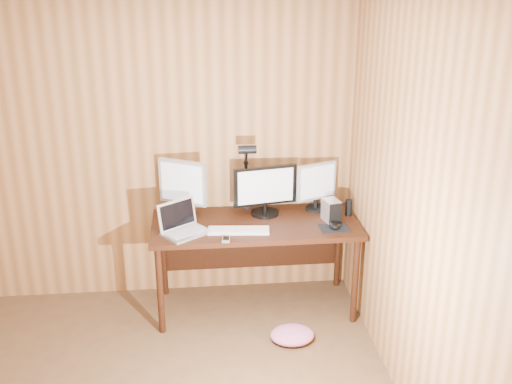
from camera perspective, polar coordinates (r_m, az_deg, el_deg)
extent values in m
plane|color=#AD703E|center=(4.83, -11.58, 3.91)|extent=(4.00, 0.00, 4.00)
plane|color=#AD703E|center=(3.19, 17.86, -5.49)|extent=(0.00, 4.00, 4.00)
cube|color=black|center=(4.65, -0.06, -3.13)|extent=(1.60, 0.70, 0.04)
cube|color=black|center=(5.06, -0.42, -4.55)|extent=(1.48, 0.02, 0.51)
cylinder|color=black|center=(4.55, -9.12, -9.25)|extent=(0.05, 0.05, 0.71)
cylinder|color=black|center=(5.07, -8.79, -6.01)|extent=(0.05, 0.05, 0.71)
cylinder|color=black|center=(4.69, 9.43, -8.35)|extent=(0.05, 0.05, 0.71)
cylinder|color=black|center=(5.19, 7.82, -5.30)|extent=(0.05, 0.05, 0.71)
cylinder|color=black|center=(4.79, 0.85, -2.01)|extent=(0.22, 0.22, 0.02)
cylinder|color=black|center=(4.78, 0.85, -1.54)|extent=(0.03, 0.03, 0.07)
cube|color=black|center=(4.71, 0.86, 0.61)|extent=(0.51, 0.12, 0.32)
cube|color=silver|center=(4.69, 0.93, 0.53)|extent=(0.44, 0.09, 0.27)
cylinder|color=black|center=(4.80, -6.85, -2.13)|extent=(0.19, 0.19, 0.02)
cylinder|color=black|center=(4.78, -6.88, -1.54)|extent=(0.04, 0.04, 0.09)
cube|color=silver|center=(4.71, -6.99, 0.94)|extent=(0.37, 0.23, 0.35)
cube|color=silver|center=(4.69, -7.12, 0.86)|extent=(0.32, 0.18, 0.30)
cylinder|color=black|center=(4.91, 5.67, -1.56)|extent=(0.16, 0.16, 0.02)
cylinder|color=black|center=(4.89, 5.69, -1.06)|extent=(0.03, 0.03, 0.07)
cube|color=silver|center=(4.83, 5.77, 1.01)|extent=(0.34, 0.15, 0.30)
cube|color=silver|center=(4.81, 5.89, 0.95)|extent=(0.29, 0.11, 0.26)
cube|color=silver|center=(4.47, -6.65, -3.90)|extent=(0.39, 0.37, 0.02)
cube|color=silver|center=(4.51, -7.55, -2.10)|extent=(0.29, 0.23, 0.21)
cube|color=black|center=(4.51, -7.55, -2.10)|extent=(0.25, 0.20, 0.18)
cube|color=#B2B2B7|center=(4.47, -6.66, -3.79)|extent=(0.30, 0.27, 0.00)
cube|color=silver|center=(4.48, -1.67, -3.68)|extent=(0.47, 0.18, 0.02)
cube|color=white|center=(4.48, -1.67, -3.54)|extent=(0.43, 0.15, 0.00)
cube|color=black|center=(4.58, 7.47, -3.43)|extent=(0.23, 0.19, 0.00)
ellipsoid|color=black|center=(4.57, 7.48, -3.17)|extent=(0.08, 0.12, 0.04)
cube|color=silver|center=(4.68, 7.18, -1.76)|extent=(0.14, 0.17, 0.17)
cube|color=black|center=(4.61, 7.59, -2.11)|extent=(0.10, 0.03, 0.17)
cube|color=silver|center=(4.36, -2.87, -4.49)|extent=(0.07, 0.12, 0.01)
cube|color=black|center=(4.35, -2.87, -4.40)|extent=(0.05, 0.07, 0.00)
cylinder|color=black|center=(4.81, 8.81, -1.47)|extent=(0.05, 0.05, 0.13)
cube|color=black|center=(4.93, -0.94, -1.62)|extent=(0.05, 0.06, 0.06)
cylinder|color=black|center=(4.85, -0.96, 0.62)|extent=(0.03, 0.03, 0.39)
sphere|color=black|center=(4.79, -0.97, 2.82)|extent=(0.04, 0.04, 0.04)
cylinder|color=black|center=(4.71, -0.91, 3.46)|extent=(0.02, 0.14, 0.16)
cylinder|color=black|center=(4.62, -0.84, 4.06)|extent=(0.14, 0.07, 0.07)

